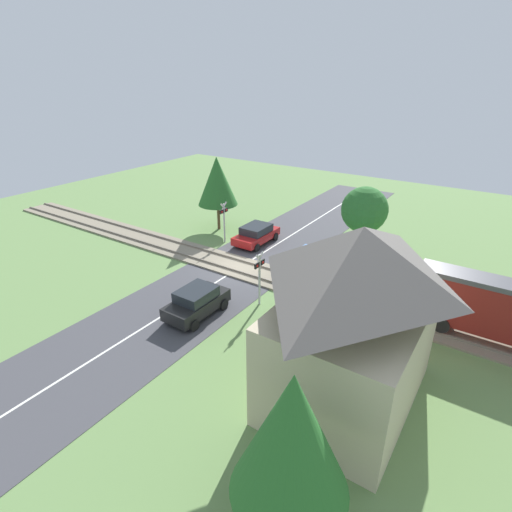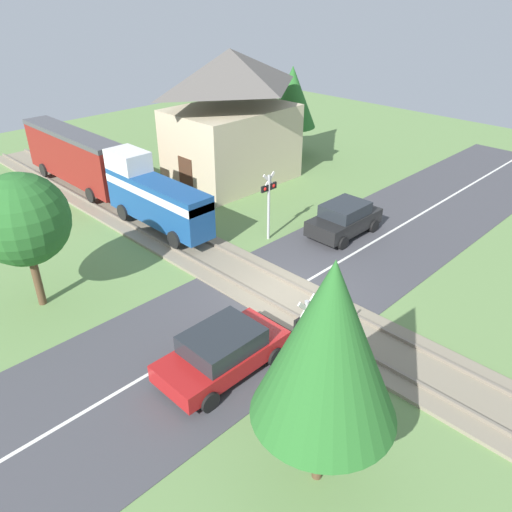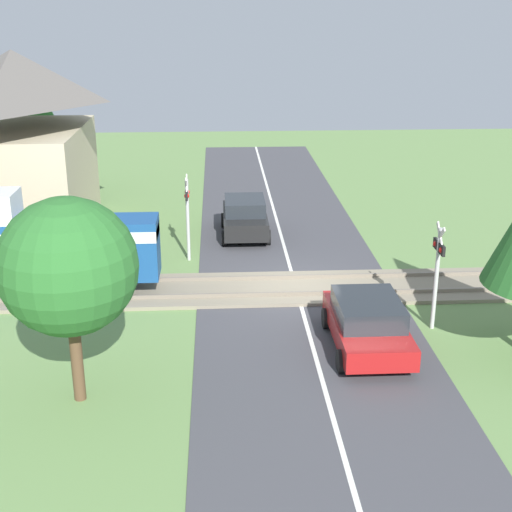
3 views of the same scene
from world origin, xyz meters
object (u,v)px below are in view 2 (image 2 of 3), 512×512
station_building (231,119)px  car_far_side (344,219)px  crossing_signal_east_approach (269,197)px  pedestrian_by_station (151,182)px  train (104,170)px  crossing_signal_west_approach (305,332)px  car_near_crossing (223,351)px

station_building → car_far_side: bearing=-98.0°
crossing_signal_east_approach → car_far_side: bearing=-38.1°
station_building → pedestrian_by_station: size_ratio=4.24×
train → crossing_signal_west_approach: (-3.05, -15.65, 0.13)m
car_near_crossing → crossing_signal_west_approach: (1.11, -2.14, 1.25)m
car_far_side → station_building: (1.22, 8.76, 2.74)m
crossing_signal_west_approach → crossing_signal_east_approach: 9.41m
pedestrian_by_station → train: bearing=166.2°
crossing_signal_west_approach → crossing_signal_east_approach: size_ratio=1.00×
car_near_crossing → station_building: size_ratio=0.55×
car_far_side → station_building: station_building is taller
car_far_side → pedestrian_by_station: size_ratio=2.16×
train → car_near_crossing: 14.18m
station_building → crossing_signal_east_approach: bearing=-120.8°
car_far_side → station_building: 9.26m
car_far_side → crossing_signal_west_approach: bearing=-150.4°
train → station_building: station_building is taller
train → car_near_crossing: train is taller
train → pedestrian_by_station: size_ratio=8.84×
crossing_signal_east_approach → car_near_crossing: bearing=-145.2°
train → crossing_signal_east_approach: (3.05, -8.49, 0.13)m
car_near_crossing → crossing_signal_east_approach: size_ratio=1.28×
train → car_near_crossing: bearing=-107.1°
car_near_crossing → crossing_signal_west_approach: crossing_signal_west_approach is taller
crossing_signal_east_approach → station_building: bearing=59.2°
car_near_crossing → car_far_side: 10.35m
train → station_building: 7.44m
crossing_signal_west_approach → car_far_side: bearing=29.6°
crossing_signal_west_approach → crossing_signal_east_approach: bearing=49.5°
car_near_crossing → pedestrian_by_station: size_ratio=2.35×
train → crossing_signal_east_approach: size_ratio=4.80×
train → car_near_crossing: size_ratio=3.76×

